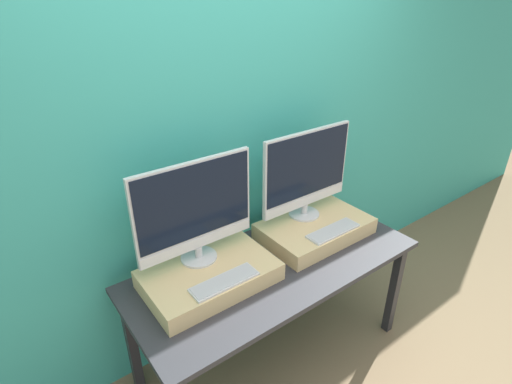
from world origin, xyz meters
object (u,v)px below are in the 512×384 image
at_px(keyboard_left, 225,282).
at_px(keyboard_right, 333,231).
at_px(monitor_left, 195,210).
at_px(monitor_right, 307,172).

xyz_separation_m(keyboard_left, keyboard_right, (0.74, 0.00, 0.00)).
bearing_deg(monitor_left, keyboard_right, -18.19).
bearing_deg(monitor_left, keyboard_left, -90.00).
height_order(keyboard_left, keyboard_right, same).
height_order(monitor_left, keyboard_right, monitor_left).
xyz_separation_m(monitor_left, keyboard_left, (-0.00, -0.24, -0.28)).
distance_m(monitor_left, keyboard_left, 0.37).
distance_m(keyboard_left, keyboard_right, 0.74).
bearing_deg(keyboard_left, keyboard_right, 0.00).
xyz_separation_m(keyboard_left, monitor_right, (0.74, 0.24, 0.28)).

